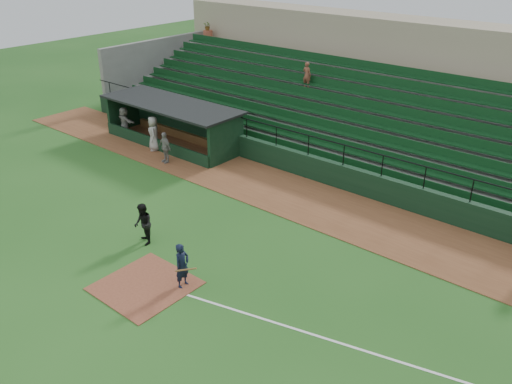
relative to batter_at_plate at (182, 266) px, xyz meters
The scene contains 11 objects.
ground 1.32m from the batter_at_plate, behind, with size 90.00×90.00×0.00m, color #22551B.
warning_track 8.24m from the batter_at_plate, 97.13° to the left, with size 40.00×4.00×0.03m, color brown.
home_plate_dirt 1.57m from the batter_at_plate, 139.66° to the right, with size 3.00×3.00×0.03m, color brown.
foul_line 7.16m from the batter_at_plate, 10.83° to the left, with size 18.00×0.09×0.01m, color white.
stadium_structure 16.69m from the batter_at_plate, 93.51° to the left, with size 38.00×13.08×6.40m.
dugout 14.50m from the batter_at_plate, 138.00° to the left, with size 8.90×3.20×2.42m.
batter_at_plate is the anchor object (origin of this frame).
umpire 3.41m from the batter_at_plate, 163.30° to the left, with size 0.83×0.64×1.70m, color black.
dugout_player_a 11.32m from the batter_at_plate, 141.64° to the left, with size 0.98×0.41×1.68m, color gray.
dugout_player_b 13.28m from the batter_at_plate, 143.86° to the left, with size 0.95×0.62×1.94m, color #A19C97.
dugout_player_c 16.17m from the batter_at_plate, 149.26° to the left, with size 1.64×0.52×1.77m, color #9B9691.
Camera 1 is at (12.72, -10.19, 11.03)m, focal length 37.40 mm.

